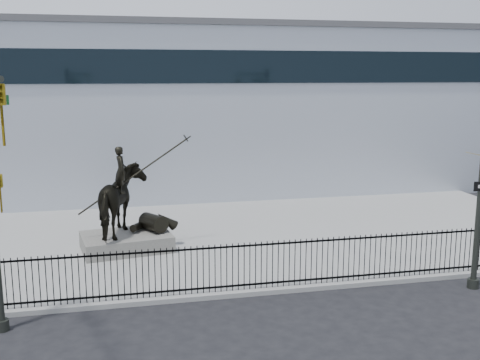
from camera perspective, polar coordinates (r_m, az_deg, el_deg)
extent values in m
plane|color=black|center=(16.56, 2.09, -13.06)|extent=(120.00, 120.00, 0.00)
cube|color=gray|center=(22.96, -2.28, -5.96)|extent=(30.00, 12.00, 0.15)
cube|color=#B2B9C2|center=(34.93, -6.11, 7.15)|extent=(44.00, 14.00, 9.00)
cube|color=black|center=(17.56, 1.07, -10.56)|extent=(22.00, 0.05, 0.05)
cube|color=black|center=(17.14, 1.08, -6.66)|extent=(22.00, 0.05, 0.05)
cube|color=black|center=(17.35, 1.07, -8.71)|extent=(22.00, 0.03, 1.50)
cube|color=#5A5752|center=(21.65, -11.47, -6.17)|extent=(3.53, 2.70, 0.60)
imported|color=black|center=(21.25, -11.63, -2.09)|extent=(2.56, 2.86, 2.56)
imported|color=black|center=(21.01, -12.02, 1.01)|extent=(0.51, 0.69, 1.73)
cylinder|color=black|center=(21.13, -10.78, 0.38)|extent=(4.08, 0.73, 2.61)
cylinder|color=#272A24|center=(16.54, -23.02, -13.42)|extent=(0.36, 0.36, 0.30)
imported|color=#A78712|center=(10.81, -23.06, 6.09)|extent=(0.18, 0.22, 1.10)
imported|color=#A78712|center=(15.44, -23.18, -1.27)|extent=(0.16, 0.20, 1.00)
cylinder|color=#272A24|center=(19.50, 22.59, -9.67)|extent=(0.36, 0.36, 0.30)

